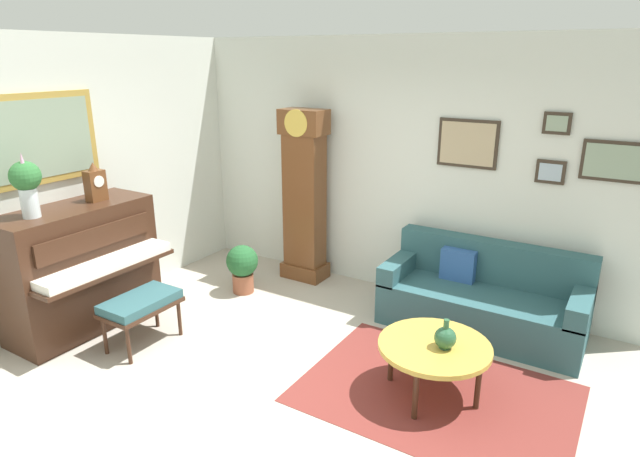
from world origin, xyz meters
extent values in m
cube|color=#B2A899|center=(0.00, 0.00, -0.05)|extent=(6.40, 6.00, 0.10)
cube|color=silver|center=(-2.60, 0.00, 1.40)|extent=(0.10, 4.90, 2.80)
cube|color=#B28E3D|center=(-2.54, -0.08, 1.85)|extent=(0.03, 1.10, 0.84)
cube|color=gray|center=(-2.52, -0.08, 1.85)|extent=(0.01, 0.98, 0.72)
cube|color=silver|center=(0.00, 2.40, 1.40)|extent=(5.30, 0.10, 2.80)
cube|color=#33281E|center=(1.55, 2.33, 2.00)|extent=(0.24, 0.03, 0.20)
cube|color=gray|center=(1.55, 2.32, 2.00)|extent=(0.18, 0.01, 0.14)
cube|color=#33281E|center=(0.75, 2.33, 1.75)|extent=(0.60, 0.03, 0.48)
cube|color=tan|center=(0.75, 2.32, 1.75)|extent=(0.54, 0.01, 0.42)
cube|color=#33281E|center=(1.55, 2.33, 1.55)|extent=(0.26, 0.03, 0.22)
cube|color=#9EB2C1|center=(1.55, 2.32, 1.55)|extent=(0.20, 0.01, 0.16)
cube|color=#33281E|center=(2.05, 2.33, 1.70)|extent=(0.52, 0.03, 0.36)
cube|color=gray|center=(2.05, 2.32, 1.70)|extent=(0.46, 0.01, 0.30)
cube|color=maroon|center=(1.16, 0.63, 0.00)|extent=(2.10, 1.50, 0.01)
cube|color=#3D2316|center=(-2.25, -0.08, 0.62)|extent=(0.60, 1.44, 1.23)
cube|color=#3D2316|center=(-1.82, -0.08, 0.68)|extent=(0.28, 1.38, 0.04)
cube|color=white|center=(-1.82, -0.08, 0.74)|extent=(0.26, 1.32, 0.08)
cube|color=#3D2316|center=(-1.93, -0.08, 0.98)|extent=(0.03, 1.20, 0.20)
cube|color=#3D2316|center=(-1.45, -0.05, 0.38)|extent=(0.42, 0.70, 0.04)
cube|color=#2D565B|center=(-1.45, -0.05, 0.44)|extent=(0.40, 0.68, 0.08)
cylinder|color=#3D2316|center=(-1.29, -0.35, 0.18)|extent=(0.04, 0.04, 0.36)
cylinder|color=#3D2316|center=(-1.29, 0.25, 0.18)|extent=(0.04, 0.04, 0.36)
cylinder|color=#3D2316|center=(-1.61, -0.35, 0.18)|extent=(0.04, 0.04, 0.36)
cylinder|color=#3D2316|center=(-1.61, 0.25, 0.18)|extent=(0.04, 0.04, 0.36)
cube|color=brown|center=(-1.04, 2.08, 0.09)|extent=(0.52, 0.34, 0.18)
cube|color=brown|center=(-1.04, 2.08, 0.89)|extent=(0.44, 0.28, 1.78)
cube|color=brown|center=(-1.04, 2.08, 1.88)|extent=(0.52, 0.32, 0.28)
cylinder|color=gold|center=(-1.04, 1.93, 1.88)|extent=(0.30, 0.02, 0.30)
cylinder|color=gold|center=(-1.04, 2.03, 0.95)|extent=(0.03, 0.03, 0.70)
cube|color=#2D565B|center=(1.15, 1.86, 0.21)|extent=(1.90, 0.80, 0.42)
cube|color=#2D565B|center=(1.15, 2.16, 0.62)|extent=(1.90, 0.20, 0.44)
cube|color=#2D565B|center=(0.29, 1.86, 0.50)|extent=(0.18, 0.80, 0.20)
cube|color=#2D565B|center=(2.01, 1.86, 0.50)|extent=(0.18, 0.80, 0.20)
cube|color=#2D5699|center=(0.85, 2.00, 0.58)|extent=(0.34, 0.12, 0.32)
cylinder|color=gold|center=(1.12, 0.62, 0.43)|extent=(0.88, 0.88, 0.04)
torus|color=#3D2316|center=(1.12, 0.62, 0.43)|extent=(0.88, 0.88, 0.04)
cylinder|color=#3D2316|center=(1.12, 0.98, 0.20)|extent=(0.04, 0.04, 0.41)
cylinder|color=#3D2316|center=(1.48, 0.62, 0.20)|extent=(0.04, 0.04, 0.41)
cylinder|color=#3D2316|center=(1.12, 0.26, 0.20)|extent=(0.04, 0.04, 0.41)
cylinder|color=#3D2316|center=(0.76, 0.62, 0.20)|extent=(0.04, 0.04, 0.41)
cube|color=brown|center=(-2.23, 0.19, 1.38)|extent=(0.12, 0.18, 0.30)
cylinder|color=white|center=(-2.17, 0.19, 1.43)|extent=(0.01, 0.11, 0.11)
cone|color=brown|center=(-2.23, 0.19, 1.57)|extent=(0.10, 0.10, 0.08)
cylinder|color=silver|center=(-2.23, -0.47, 1.36)|extent=(0.15, 0.15, 0.26)
sphere|color=#2D6B33|center=(-2.23, -0.47, 1.60)|extent=(0.26, 0.26, 0.26)
cone|color=#D199B7|center=(-2.20, -0.49, 1.73)|extent=(0.06, 0.06, 0.16)
cylinder|color=#234C33|center=(1.20, 0.61, 0.46)|extent=(0.09, 0.09, 0.01)
sphere|color=#285638|center=(1.20, 0.61, 0.53)|extent=(0.17, 0.17, 0.17)
cylinder|color=#285638|center=(1.20, 0.61, 0.65)|extent=(0.04, 0.04, 0.08)
cylinder|color=#935138|center=(-1.40, 1.34, 0.11)|extent=(0.24, 0.24, 0.22)
sphere|color=#235B2D|center=(-1.40, 1.34, 0.38)|extent=(0.36, 0.36, 0.36)
camera|label=1|loc=(2.28, -2.96, 2.59)|focal=29.89mm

